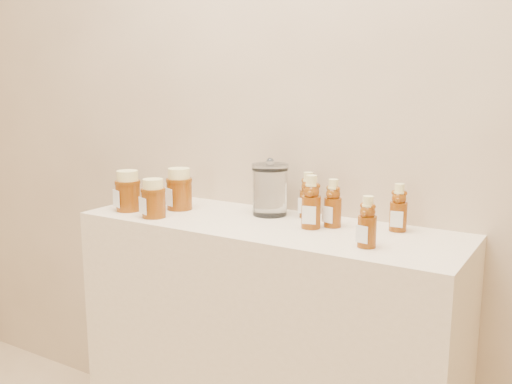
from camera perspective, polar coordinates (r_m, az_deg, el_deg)
The scene contains 11 objects.
wall_back at distance 1.87m, azimuth 4.34°, elevation 11.70°, with size 3.50×0.02×2.70m, color tan.
display_table at distance 1.91m, azimuth 1.07°, elevation -16.37°, with size 1.20×0.40×0.90m, color beige.
bear_bottle_back_left at distance 1.81m, azimuth 5.22°, elevation -0.01°, with size 0.06×0.06×0.16m, color #632B07, non-canonical shape.
bear_bottle_back_mid at distance 1.70m, azimuth 7.71°, elevation -0.80°, with size 0.06×0.06×0.16m, color #632B07, non-canonical shape.
bear_bottle_back_right at distance 1.69m, azimuth 14.08°, elevation -1.21°, with size 0.05×0.05×0.16m, color #632B07, non-canonical shape.
bear_bottle_front_left at distance 1.68m, azimuth 5.55°, elevation -0.64°, with size 0.06×0.06×0.18m, color #632B07, non-canonical shape.
bear_bottle_front_right at distance 1.51m, azimuth 11.08°, elevation -2.61°, with size 0.05×0.05×0.15m, color #632B07, non-canonical shape.
honey_jar_left at distance 1.95m, azimuth -12.68°, elevation 0.12°, with size 0.09×0.09×0.14m, color #632B07, non-canonical shape.
honey_jar_back at distance 1.94m, azimuth -7.68°, elevation 0.31°, with size 0.09×0.09×0.14m, color #632B07, non-canonical shape.
honey_jar_front at distance 1.84m, azimuth -10.21°, elevation -0.62°, with size 0.08×0.08×0.12m, color #632B07, non-canonical shape.
glass_canister at distance 1.84m, azimuth 1.41°, elevation 0.46°, with size 0.12×0.12×0.18m, color white, non-canonical shape.
Camera 1 is at (0.85, 0.09, 1.33)m, focal length 40.00 mm.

